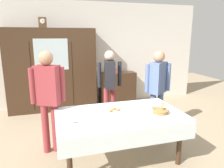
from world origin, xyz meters
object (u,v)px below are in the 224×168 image
Objects in this scene: book_stack at (118,72)px; tea_cup_mid_left at (99,106)px; pastry_plate at (114,111)px; bookshelf_low at (117,88)px; spoon_near_right at (118,124)px; bread_basket at (160,111)px; dining_table at (120,120)px; spoon_center at (74,109)px; tea_cup_back_edge at (150,106)px; spoon_mid_right at (76,130)px; mantel_clock at (43,22)px; person_behind_table_right at (158,84)px; wall_cabinet at (52,70)px; person_behind_table_left at (110,80)px; tea_cup_near_right at (71,122)px; person_beside_shelf at (48,93)px.

book_stack is 2.52m from tea_cup_mid_left.
book_stack is 0.72× the size of pastry_plate.
bookshelf_low is 8.32× the size of spoon_near_right.
bread_basket is at bearing -94.87° from book_stack.
dining_table is at bearing -106.92° from book_stack.
spoon_center is at bearing -122.35° from book_stack.
tea_cup_mid_left is at bearing -114.41° from book_stack.
spoon_center is (-1.14, 0.28, -0.02)m from tea_cup_back_edge.
book_stack is at bearing 63.53° from spoon_mid_right.
dining_table is 7.63× the size of bread_basket.
tea_cup_back_edge reaches higher than pastry_plate.
mantel_clock is 2.02× the size of spoon_mid_right.
person_behind_table_right is at bearing 30.72° from pastry_plate.
person_behind_table_left is (1.14, -1.16, -0.08)m from wall_cabinet.
bread_basket reaches higher than spoon_mid_right.
tea_cup_near_right is (0.33, -2.74, -1.38)m from mantel_clock.
person_behind_table_left is at bearing -114.96° from bookshelf_low.
bookshelf_low is 0.46m from book_stack.
tea_cup_mid_left is 1.19m from person_behind_table_left.
pastry_plate is (-0.86, -2.53, -0.15)m from book_stack.
spoon_near_right is (-0.15, -0.34, 0.09)m from dining_table.
tea_cup_near_right is (-1.52, -2.79, -0.13)m from book_stack.
mantel_clock is 0.24× the size of bookshelf_low.
spoon_center is at bearing -78.88° from mantel_clock.
bread_basket is (1.47, -2.72, -0.25)m from wall_cabinet.
pastry_plate is at bearing 21.96° from tea_cup_near_right.
dining_table is at bearing -70.84° from wall_cabinet.
mantel_clock is 2.76m from tea_cup_mid_left.
bread_basket is 0.74m from spoon_near_right.
pastry_plate is (0.84, -2.47, -0.27)m from wall_cabinet.
mantel_clock is 1.00× the size of bread_basket.
mantel_clock reaches higher than person_behind_table_left.
mantel_clock is 0.15× the size of person_behind_table_right.
book_stack reaches higher than dining_table.
tea_cup_mid_left is 0.54× the size of bread_basket.
person_beside_shelf is at bearing -92.51° from wall_cabinet.
book_stack is 0.13× the size of person_behind_table_right.
person_behind_table_right is at bearing 27.50° from tea_cup_near_right.
person_behind_table_right is at bearing -42.60° from person_behind_table_left.
bread_basket is at bearing -59.33° from mantel_clock.
person_beside_shelf is at bearing 159.42° from spoon_center.
wall_cabinet is 2.95m from spoon_mid_right.
tea_cup_back_edge is 1.09× the size of spoon_near_right.
dining_table is 0.74m from spoon_center.
spoon_near_right is at bearing -57.22° from spoon_center.
bread_basket is at bearing -21.75° from pastry_plate.
mantel_clock reaches higher than spoon_mid_right.
person_behind_table_left reaches higher than spoon_mid_right.
wall_cabinet is 10.44× the size of book_stack.
pastry_plate is at bearing 179.67° from tea_cup_back_edge.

